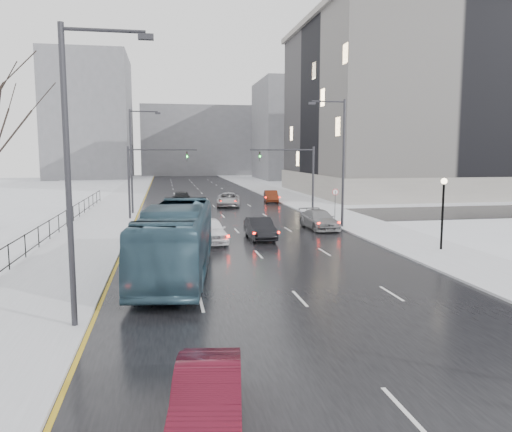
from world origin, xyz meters
TOP-DOWN VIEW (x-y plane):
  - road at (0.00, 60.00)m, footprint 16.00×150.00m
  - cross_road at (0.00, 48.00)m, footprint 130.00×10.00m
  - sidewalk_left at (-10.50, 60.00)m, footprint 5.00×150.00m
  - sidewalk_right at (10.50, 60.00)m, footprint 5.00×150.00m
  - park_strip at (-20.00, 60.00)m, footprint 14.00×150.00m
  - iron_fence at (-13.00, 30.00)m, footprint 0.06×70.00m
  - streetlight_r_mid at (8.17, 40.00)m, footprint 2.95×0.25m
  - streetlight_l_near at (-8.17, 20.00)m, footprint 2.95×0.25m
  - streetlight_l_far at (-8.17, 52.00)m, footprint 2.95×0.25m
  - lamppost_r_mid at (11.00, 30.00)m, footprint 0.36×0.36m
  - mast_signal_right at (7.33, 48.00)m, footprint 6.10×0.33m
  - mast_signal_left at (-7.33, 48.00)m, footprint 6.10×0.33m
  - no_uturn_sign at (9.20, 44.00)m, footprint 0.60×0.06m
  - civic_building at (35.00, 72.00)m, footprint 41.00×31.00m
  - bldg_far_right at (28.00, 115.00)m, footprint 24.00×20.00m
  - bldg_far_left at (-22.00, 125.00)m, footprint 18.00×22.00m
  - bldg_far_center at (4.00, 140.00)m, footprint 30.00×18.00m
  - sedan_left_near at (-4.50, 13.08)m, footprint 1.99×4.30m
  - bus at (-4.80, 26.99)m, footprint 4.45×12.54m
  - sedan_center_near at (-2.46, 35.46)m, footprint 2.28×4.93m
  - sedan_right_near at (1.06, 36.17)m, footprint 1.63×4.50m
  - sedan_right_cross at (1.59, 57.59)m, footprint 3.17×5.64m
  - sedan_right_far at (6.46, 39.83)m, footprint 2.32×5.13m
  - sedan_center_far at (-3.50, 59.21)m, footprint 2.23×4.97m
  - sedan_right_distant at (7.20, 61.15)m, footprint 1.97×4.40m

SIDE VIEW (x-z plane):
  - road at x=0.00m, z-range 0.00..0.04m
  - cross_road at x=0.00m, z-range 0.00..0.04m
  - park_strip at x=-20.00m, z-range 0.00..0.12m
  - sidewalk_left at x=-10.50m, z-range 0.00..0.16m
  - sidewalk_right at x=10.50m, z-range 0.00..0.16m
  - sedan_left_near at x=-4.50m, z-range 0.04..1.40m
  - sedan_right_distant at x=7.20m, z-range 0.04..1.44m
  - sedan_right_far at x=6.46m, z-range 0.04..1.50m
  - sedan_right_near at x=1.06m, z-range 0.04..1.51m
  - sedan_right_cross at x=1.59m, z-range 0.04..1.53m
  - sedan_center_near at x=-2.46m, z-range 0.04..1.68m
  - sedan_center_far at x=-3.50m, z-range 0.04..1.70m
  - iron_fence at x=-13.00m, z-range 0.26..1.56m
  - bus at x=-4.80m, z-range 0.04..3.46m
  - no_uturn_sign at x=9.20m, z-range 0.95..3.65m
  - lamppost_r_mid at x=11.00m, z-range 0.80..5.08m
  - mast_signal_right at x=7.33m, z-range 0.86..7.36m
  - mast_signal_left at x=-7.33m, z-range 0.86..7.36m
  - streetlight_r_mid at x=8.17m, z-range 0.62..10.62m
  - streetlight_l_near at x=-8.17m, z-range 0.62..10.62m
  - streetlight_l_far at x=-8.17m, z-range 0.62..10.62m
  - bldg_far_center at x=4.00m, z-range 0.00..18.00m
  - bldg_far_right at x=28.00m, z-range 0.00..22.00m
  - civic_building at x=35.00m, z-range -1.19..23.61m
  - bldg_far_left at x=-22.00m, z-range 0.00..28.00m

